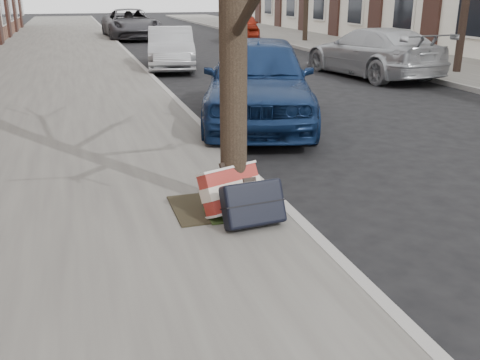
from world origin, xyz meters
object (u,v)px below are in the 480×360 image
object	(u,v)px
suitcase_navy	(253,203)
car_near_mid	(171,48)
suitcase_red	(231,190)
car_near_front	(258,80)

from	to	relation	value
suitcase_navy	car_near_mid	xyz separation A→B (m)	(1.40, 12.20, 0.27)
suitcase_navy	car_near_mid	world-z (taller)	car_near_mid
suitcase_red	car_near_mid	size ratio (longest dim) A/B	0.17
car_near_front	car_near_mid	bearing A→B (deg)	109.22
car_near_mid	car_near_front	bearing A→B (deg)	-79.22
suitcase_red	suitcase_navy	xyz separation A→B (m)	(0.10, -0.41, -0.01)
suitcase_navy	suitcase_red	bearing A→B (deg)	98.33
car_near_front	car_near_mid	distance (m)	7.60
car_near_front	suitcase_red	bearing A→B (deg)	-94.77
suitcase_red	car_near_front	distance (m)	4.56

